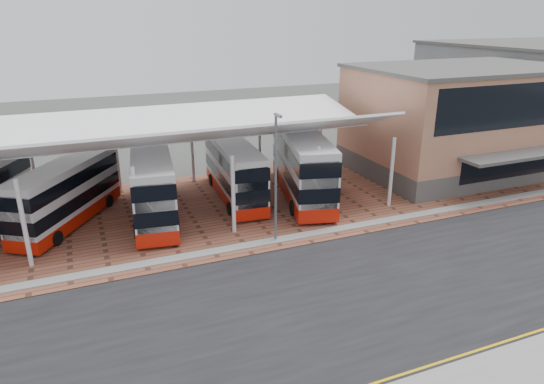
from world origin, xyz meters
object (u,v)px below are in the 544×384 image
object	(u,v)px
bus_4	(234,171)
bus_2	(66,194)
bus_5	(302,165)
terminal	(461,119)
bus_3	(153,184)

from	to	relation	value
bus_4	bus_2	bearing A→B (deg)	-173.60
bus_4	bus_5	size ratio (longest dim) A/B	0.86
bus_2	bus_5	xyz separation A→B (m)	(16.84, -1.11, 0.41)
terminal	bus_3	bearing A→B (deg)	-178.55
bus_3	bus_4	xyz separation A→B (m)	(6.32, 1.28, -0.17)
terminal	bus_3	xyz separation A→B (m)	(-27.30, -0.69, -2.29)
bus_5	terminal	bearing A→B (deg)	17.89
bus_2	bus_4	world-z (taller)	bus_4
bus_2	bus_5	distance (m)	16.89
terminal	bus_4	bearing A→B (deg)	178.39
bus_4	bus_5	xyz separation A→B (m)	(4.94, -1.57, 0.33)
bus_4	terminal	bearing A→B (deg)	2.57
terminal	bus_5	bearing A→B (deg)	-176.51
bus_2	bus_4	bearing A→B (deg)	34.90
terminal	bus_4	size ratio (longest dim) A/B	1.74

